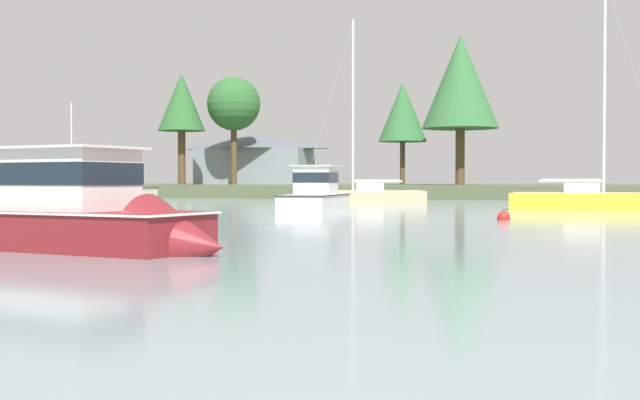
% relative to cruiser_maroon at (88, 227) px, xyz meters
% --- Properties ---
extents(far_shore_bank, '(216.49, 42.28, 1.15)m').
position_rel_cruiser_maroon_xyz_m(far_shore_bank, '(-3.82, 71.52, 0.04)').
color(far_shore_bank, '#4C563D').
rests_on(far_shore_bank, ground).
extents(cruiser_maroon, '(8.52, 4.13, 4.28)m').
position_rel_cruiser_maroon_xyz_m(cruiser_maroon, '(0.00, 0.00, 0.00)').
color(cruiser_maroon, maroon).
rests_on(cruiser_maroon, ground).
extents(sailboat_yellow, '(8.28, 2.47, 12.73)m').
position_rel_cruiser_maroon_xyz_m(sailboat_yellow, '(12.17, 29.23, -0.27)').
color(sailboat_yellow, gold).
rests_on(sailboat_yellow, ground).
extents(cruiser_cream, '(2.96, 9.21, 5.00)m').
position_rel_cruiser_maroon_xyz_m(cruiser_cream, '(-16.71, 31.53, 0.18)').
color(cruiser_cream, beige).
rests_on(cruiser_cream, ground).
extents(cruiser_white, '(2.67, 7.76, 4.17)m').
position_rel_cruiser_maroon_xyz_m(cruiser_white, '(-1.60, 25.58, -0.00)').
color(cruiser_white, white).
rests_on(cruiser_white, ground).
extents(sailboat_sand, '(8.65, 4.89, 13.01)m').
position_rel_cruiser_maroon_xyz_m(sailboat_sand, '(-2.05, 38.71, -0.27)').
color(sailboat_sand, tan).
rests_on(sailboat_sand, ground).
extents(mooring_buoy_red, '(0.52, 0.52, 0.57)m').
position_rel_cruiser_maroon_xyz_m(mooring_buoy_red, '(8.36, 17.31, -0.45)').
color(mooring_buoy_red, red).
rests_on(mooring_buoy_red, ground).
extents(shore_tree_inland_c, '(6.97, 6.97, 13.68)m').
position_rel_cruiser_maroon_xyz_m(shore_tree_inland_c, '(2.24, 60.58, 9.95)').
color(shore_tree_inland_c, brown).
rests_on(shore_tree_inland_c, far_shore_bank).
extents(shore_tree_left, '(5.35, 5.35, 10.74)m').
position_rel_cruiser_maroon_xyz_m(shore_tree_left, '(-20.42, 62.19, 8.60)').
color(shore_tree_left, brown).
rests_on(shore_tree_left, far_shore_bank).
extents(shore_tree_center_right, '(4.68, 4.68, 11.04)m').
position_rel_cruiser_maroon_xyz_m(shore_tree_center_right, '(-25.05, 59.91, 8.65)').
color(shore_tree_center_right, brown).
rests_on(shore_tree_center_right, far_shore_bank).
extents(shore_tree_left_mid, '(4.68, 4.68, 9.88)m').
position_rel_cruiser_maroon_xyz_m(shore_tree_left_mid, '(-3.60, 63.66, 7.58)').
color(shore_tree_left_mid, brown).
rests_on(shore_tree_left_mid, far_shore_bank).
extents(cottage_hillside, '(12.41, 7.91, 5.39)m').
position_rel_cruiser_maroon_xyz_m(cottage_hillside, '(-20.14, 68.20, 3.39)').
color(cottage_hillside, gray).
rests_on(cottage_hillside, far_shore_bank).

